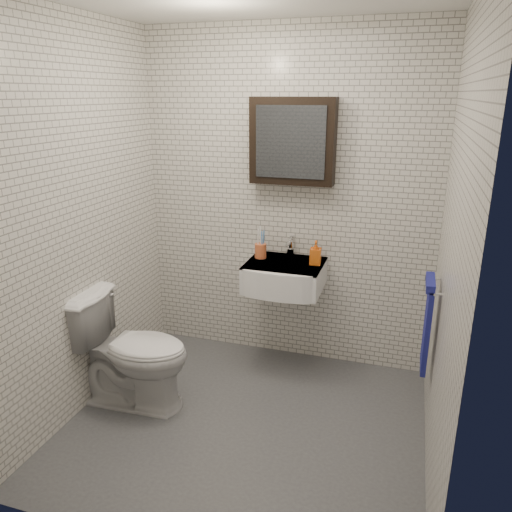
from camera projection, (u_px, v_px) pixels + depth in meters
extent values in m
cube|color=#47494E|center=(245.00, 424.00, 3.20)|extent=(2.20, 2.00, 0.01)
cube|color=silver|center=(287.00, 202.00, 3.72)|extent=(2.20, 0.02, 2.50)
cube|color=silver|center=(159.00, 306.00, 1.90)|extent=(2.20, 0.02, 2.50)
cube|color=silver|center=(78.00, 223.00, 3.12)|extent=(0.02, 2.00, 2.50)
cube|color=silver|center=(451.00, 255.00, 2.50)|extent=(0.02, 2.00, 2.50)
cube|color=white|center=(285.00, 276.00, 3.65)|extent=(0.55, 0.45, 0.20)
cylinder|color=silver|center=(286.00, 263.00, 3.64)|extent=(0.31, 0.31, 0.02)
cylinder|color=silver|center=(286.00, 262.00, 3.64)|extent=(0.04, 0.04, 0.01)
cube|color=white|center=(285.00, 263.00, 3.62)|extent=(0.55, 0.45, 0.01)
cylinder|color=silver|center=(291.00, 252.00, 3.76)|extent=(0.06, 0.06, 0.06)
cylinder|color=silver|center=(291.00, 245.00, 3.74)|extent=(0.03, 0.03, 0.08)
cylinder|color=silver|center=(289.00, 243.00, 3.68)|extent=(0.02, 0.12, 0.02)
cube|color=silver|center=(292.00, 236.00, 3.75)|extent=(0.02, 0.09, 0.01)
cube|color=black|center=(293.00, 141.00, 3.50)|extent=(0.60, 0.14, 0.60)
cube|color=#3F444C|center=(290.00, 142.00, 3.43)|extent=(0.49, 0.01, 0.49)
cylinder|color=silver|center=(435.00, 286.00, 2.92)|extent=(0.02, 0.30, 0.02)
cylinder|color=silver|center=(438.00, 279.00, 3.03)|extent=(0.04, 0.02, 0.02)
cylinder|color=silver|center=(439.00, 294.00, 2.79)|extent=(0.04, 0.02, 0.02)
cube|color=navy|center=(427.00, 327.00, 3.01)|extent=(0.03, 0.26, 0.54)
cube|color=navy|center=(430.00, 283.00, 2.92)|extent=(0.05, 0.26, 0.05)
cylinder|color=#C95C32|center=(261.00, 251.00, 3.71)|extent=(0.11, 0.11, 0.11)
cylinder|color=white|center=(258.00, 242.00, 3.69)|extent=(0.02, 0.03, 0.21)
cylinder|color=#4082CF|center=(262.00, 244.00, 3.68)|extent=(0.02, 0.02, 0.18)
cylinder|color=white|center=(260.00, 240.00, 3.71)|extent=(0.02, 0.04, 0.22)
cylinder|color=#4082CF|center=(264.00, 242.00, 3.70)|extent=(0.03, 0.04, 0.19)
imported|color=#FF501A|center=(316.00, 253.00, 3.56)|extent=(0.08, 0.09, 0.17)
imported|color=white|center=(132.00, 350.00, 3.31)|extent=(0.80, 0.48, 0.79)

